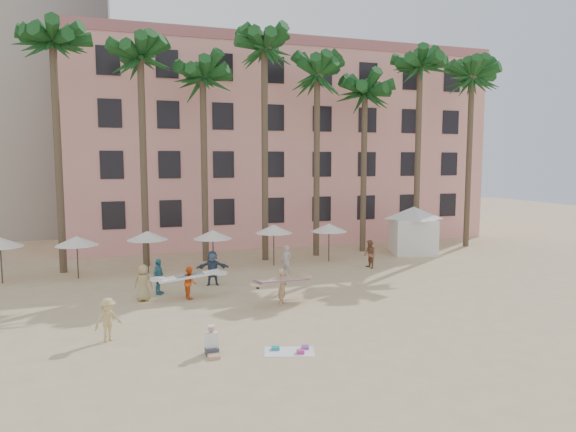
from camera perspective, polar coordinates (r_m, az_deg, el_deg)
The scene contains 10 objects.
ground at distance 21.72m, azimuth 0.17°, elevation -12.38°, with size 120.00×120.00×0.00m, color #D1B789.
pink_hotel at distance 47.51m, azimuth -1.65°, elevation 7.51°, with size 35.00×14.00×16.00m, color #FCA699.
palm_row at distance 35.76m, azimuth -6.87°, elevation 15.90°, with size 44.40×5.40×16.30m.
umbrella_row at distance 32.56m, azimuth -11.83°, elevation -2.03°, with size 22.50×2.70×2.73m.
cabana at distance 39.26m, azimuth 13.74°, elevation -1.07°, with size 5.61×5.61×3.50m.
beach_towel at distance 19.28m, azimuth 0.29°, elevation -14.74°, with size 2.01×1.47×0.14m.
carrier_yellow at distance 24.89m, azimuth -0.63°, elevation -7.62°, with size 2.97×1.69×1.73m.
carrier_white at distance 26.43m, azimuth -10.86°, elevation -7.10°, with size 3.24×1.11×1.63m.
beachgoers at distance 27.56m, azimuth -7.40°, elevation -6.42°, with size 16.75×9.98×1.93m.
seated_man at distance 19.11m, azimuth -8.45°, elevation -13.95°, with size 0.46×0.81×1.05m.
Camera 1 is at (-6.45, -19.55, 6.93)m, focal length 32.00 mm.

